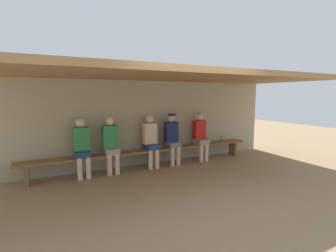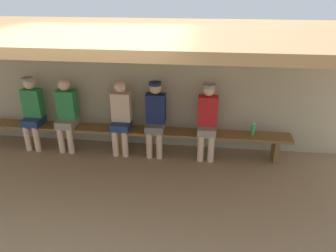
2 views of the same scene
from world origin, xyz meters
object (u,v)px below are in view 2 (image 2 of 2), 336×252
at_px(bench, 121,132).
at_px(player_in_red, 121,115).
at_px(player_near_post, 155,115).
at_px(player_middle, 32,110).
at_px(water_bottle_blue, 253,129).
at_px(player_in_blue, 66,112).
at_px(player_leftmost, 207,118).

height_order(bench, player_in_red, player_in_red).
xyz_separation_m(bench, player_near_post, (0.63, 0.00, 0.36)).
relative_size(player_middle, water_bottle_blue, 6.12).
bearing_deg(player_in_red, bench, -168.84).
distance_m(bench, water_bottle_blue, 2.35).
bearing_deg(player_in_blue, player_middle, 179.96).
relative_size(bench, player_in_red, 4.49).
xyz_separation_m(bench, player_leftmost, (1.54, 0.00, 0.36)).
distance_m(player_leftmost, water_bottle_blue, 0.82).
bearing_deg(water_bottle_blue, bench, -179.08).
bearing_deg(player_leftmost, player_in_blue, -179.99).
xyz_separation_m(player_leftmost, player_near_post, (-0.91, 0.00, 0.00)).
height_order(bench, player_leftmost, player_leftmost).
bearing_deg(player_in_red, player_near_post, 0.05).
height_order(player_near_post, water_bottle_blue, player_near_post).
bearing_deg(player_in_red, water_bottle_blue, 0.85).
relative_size(player_in_blue, player_middle, 0.99).
relative_size(player_in_blue, player_near_post, 0.99).
bearing_deg(bench, water_bottle_blue, 0.92).
bearing_deg(player_near_post, water_bottle_blue, 1.15).
distance_m(player_in_blue, player_near_post, 1.64).
relative_size(player_in_blue, player_leftmost, 0.99).
bearing_deg(water_bottle_blue, player_in_red, -179.15).
bearing_deg(water_bottle_blue, player_near_post, -178.85).
bearing_deg(player_middle, player_in_red, -0.02).
bearing_deg(player_middle, bench, -0.12).
relative_size(player_middle, player_leftmost, 1.00).
xyz_separation_m(player_in_blue, player_middle, (-0.65, 0.00, 0.02)).
xyz_separation_m(player_middle, player_near_post, (2.29, 0.00, 0.00)).
xyz_separation_m(player_near_post, water_bottle_blue, (1.70, 0.03, -0.18)).
relative_size(player_in_red, player_middle, 0.99).
relative_size(player_near_post, water_bottle_blue, 6.12).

